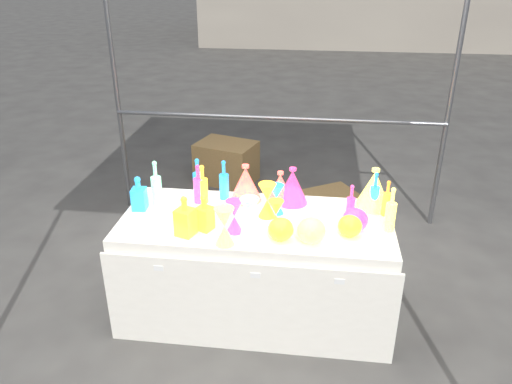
# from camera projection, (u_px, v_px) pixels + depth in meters

# --- Properties ---
(ground) EXTENTS (80.00, 80.00, 0.00)m
(ground) POSITION_uv_depth(u_px,v_px,m) (256.00, 309.00, 3.64)
(ground) COLOR #5F5D58
(ground) RESTS_ON ground
(display_table) EXTENTS (1.84, 0.83, 0.75)m
(display_table) POSITION_uv_depth(u_px,v_px,m) (256.00, 267.00, 3.47)
(display_table) COLOR white
(display_table) RESTS_ON ground
(cardboard_box_closed) EXTENTS (0.73, 0.62, 0.45)m
(cardboard_box_closed) POSITION_uv_depth(u_px,v_px,m) (227.00, 162.00, 5.61)
(cardboard_box_closed) COLOR tan
(cardboard_box_closed) RESTS_ON ground
(cardboard_box_flat) EXTENTS (0.90, 0.83, 0.06)m
(cardboard_box_flat) POSITION_uv_depth(u_px,v_px,m) (325.00, 199.00, 5.20)
(cardboard_box_flat) COLOR tan
(cardboard_box_flat) RESTS_ON ground
(bottle_1) EXTENTS (0.08, 0.08, 0.30)m
(bottle_1) POSITION_uv_depth(u_px,v_px,m) (198.00, 178.00, 3.55)
(bottle_1) COLOR #167B24
(bottle_1) RESTS_ON display_table
(bottle_3) EXTENTS (0.10, 0.10, 0.28)m
(bottle_3) POSITION_uv_depth(u_px,v_px,m) (198.00, 184.00, 3.49)
(bottle_3) COLOR #1D55A9
(bottle_3) RESTS_ON display_table
(bottle_5) EXTENTS (0.08, 0.08, 0.33)m
(bottle_5) POSITION_uv_depth(u_px,v_px,m) (156.00, 183.00, 3.44)
(bottle_5) COLOR #DA2B7C
(bottle_5) RESTS_ON display_table
(bottle_6) EXTENTS (0.08, 0.08, 0.28)m
(bottle_6) POSITION_uv_depth(u_px,v_px,m) (203.00, 184.00, 3.49)
(bottle_6) COLOR red
(bottle_6) RESTS_ON display_table
(bottle_7) EXTENTS (0.08, 0.08, 0.29)m
(bottle_7) POSITION_uv_depth(u_px,v_px,m) (224.00, 180.00, 3.53)
(bottle_7) COLOR #167B24
(bottle_7) RESTS_ON display_table
(decanter_0) EXTENTS (0.14, 0.14, 0.27)m
(decanter_0) POSITION_uv_depth(u_px,v_px,m) (185.00, 216.00, 3.08)
(decanter_0) COLOR red
(decanter_0) RESTS_ON display_table
(decanter_1) EXTENTS (0.12, 0.12, 0.24)m
(decanter_1) POSITION_uv_depth(u_px,v_px,m) (204.00, 212.00, 3.14)
(decanter_1) COLOR yellow
(decanter_1) RESTS_ON display_table
(decanter_2) EXTENTS (0.10, 0.10, 0.24)m
(decanter_2) POSITION_uv_depth(u_px,v_px,m) (139.00, 193.00, 3.40)
(decanter_2) COLOR #167B24
(decanter_2) RESTS_ON display_table
(hourglass_0) EXTENTS (0.12, 0.12, 0.20)m
(hourglass_0) POSITION_uv_depth(u_px,v_px,m) (276.00, 215.00, 3.16)
(hourglass_0) COLOR yellow
(hourglass_0) RESTS_ON display_table
(hourglass_1) EXTENTS (0.14, 0.14, 0.22)m
(hourglass_1) POSITION_uv_depth(u_px,v_px,m) (234.00, 217.00, 3.12)
(hourglass_1) COLOR #1D55A9
(hourglass_1) RESTS_ON display_table
(hourglass_2) EXTENTS (0.15, 0.15, 0.24)m
(hourglass_2) POSITION_uv_depth(u_px,v_px,m) (224.00, 226.00, 2.98)
(hourglass_2) COLOR #157C88
(hourglass_2) RESTS_ON display_table
(hourglass_3) EXTENTS (0.14, 0.14, 0.24)m
(hourglass_3) POSITION_uv_depth(u_px,v_px,m) (250.00, 216.00, 3.10)
(hourglass_3) COLOR #DA2B7C
(hourglass_3) RESTS_ON display_table
(hourglass_4) EXTENTS (0.15, 0.15, 0.24)m
(hourglass_4) POSITION_uv_depth(u_px,v_px,m) (267.00, 200.00, 3.30)
(hourglass_4) COLOR red
(hourglass_4) RESTS_ON display_table
(hourglass_5) EXTENTS (0.12, 0.12, 0.21)m
(hourglass_5) POSITION_uv_depth(u_px,v_px,m) (276.00, 199.00, 3.35)
(hourglass_5) COLOR #167B24
(hourglass_5) RESTS_ON display_table
(globe_0) EXTENTS (0.17, 0.17, 0.13)m
(globe_0) POSITION_uv_depth(u_px,v_px,m) (281.00, 230.00, 3.05)
(globe_0) COLOR red
(globe_0) RESTS_ON display_table
(globe_1) EXTENTS (0.20, 0.20, 0.14)m
(globe_1) POSITION_uv_depth(u_px,v_px,m) (311.00, 232.00, 3.02)
(globe_1) COLOR #157C88
(globe_1) RESTS_ON display_table
(globe_2) EXTENTS (0.16, 0.16, 0.12)m
(globe_2) POSITION_uv_depth(u_px,v_px,m) (350.00, 227.00, 3.10)
(globe_2) COLOR yellow
(globe_2) RESTS_ON display_table
(globe_3) EXTENTS (0.18, 0.18, 0.13)m
(globe_3) POSITION_uv_depth(u_px,v_px,m) (355.00, 221.00, 3.16)
(globe_3) COLOR #1D55A9
(globe_3) RESTS_ON display_table
(lampshade_0) EXTENTS (0.23, 0.23, 0.23)m
(lampshade_0) POSITION_uv_depth(u_px,v_px,m) (280.00, 187.00, 3.50)
(lampshade_0) COLOR yellow
(lampshade_0) RESTS_ON display_table
(lampshade_1) EXTENTS (0.25, 0.25, 0.27)m
(lampshade_1) POSITION_uv_depth(u_px,v_px,m) (246.00, 183.00, 3.52)
(lampshade_1) COLOR yellow
(lampshade_1) RESTS_ON display_table
(lampshade_2) EXTENTS (0.23, 0.23, 0.27)m
(lampshade_2) POSITION_uv_depth(u_px,v_px,m) (292.00, 185.00, 3.48)
(lampshade_2) COLOR #1D55A9
(lampshade_2) RESTS_ON display_table
(lampshade_3) EXTENTS (0.27, 0.27, 0.29)m
(lampshade_3) POSITION_uv_depth(u_px,v_px,m) (374.00, 188.00, 3.42)
(lampshade_3) COLOR #157C88
(lampshade_3) RESTS_ON display_table
(bottle_8) EXTENTS (0.08, 0.08, 0.28)m
(bottle_8) POSITION_uv_depth(u_px,v_px,m) (375.00, 192.00, 3.37)
(bottle_8) COLOR #167B24
(bottle_8) RESTS_ON display_table
(bottle_9) EXTENTS (0.07, 0.07, 0.25)m
(bottle_9) POSITION_uv_depth(u_px,v_px,m) (387.00, 198.00, 3.32)
(bottle_9) COLOR yellow
(bottle_9) RESTS_ON display_table
(bottle_10) EXTENTS (0.07, 0.07, 0.26)m
(bottle_10) POSITION_uv_depth(u_px,v_px,m) (351.00, 203.00, 3.24)
(bottle_10) COLOR #1D55A9
(bottle_10) RESTS_ON display_table
(bottle_11) EXTENTS (0.08, 0.08, 0.30)m
(bottle_11) POSITION_uv_depth(u_px,v_px,m) (391.00, 209.00, 3.12)
(bottle_11) COLOR #157C88
(bottle_11) RESTS_ON display_table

